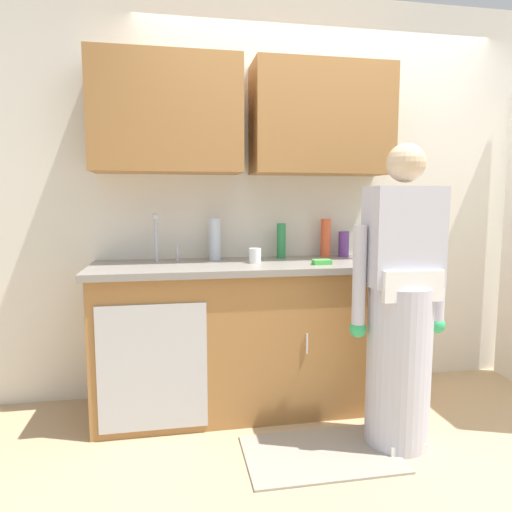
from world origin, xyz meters
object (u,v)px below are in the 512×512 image
bottle_soap (326,238)px  person_at_sink (400,320)px  bottle_cleaner_spray (281,241)px  bottle_water_tall (215,239)px  bottle_water_short (366,239)px  knife_on_counter (391,262)px  sponge (322,262)px  sink (163,267)px  cup_by_sink (255,256)px  bottle_dish_liquid (344,244)px

bottle_soap → person_at_sink: bearing=-80.1°
bottle_cleaner_spray → bottle_water_tall: 0.45m
person_at_sink → bottle_water_short: (0.14, 0.79, 0.37)m
bottle_water_tall → knife_on_counter: (1.07, -0.36, -0.13)m
bottle_water_short → sponge: bearing=-142.3°
bottle_cleaner_spray → knife_on_counter: 0.73m
bottle_water_tall → bottle_soap: 0.77m
knife_on_counter → sponge: (-0.45, 0.01, 0.01)m
sink → bottle_water_tall: sink is taller
bottle_cleaner_spray → bottle_water_tall: (-0.45, -0.02, 0.02)m
bottle_water_short → sink: bearing=-172.9°
bottle_water_tall → cup_by_sink: (0.23, -0.20, -0.09)m
sink → bottle_soap: bearing=10.5°
bottle_cleaner_spray → knife_on_counter: size_ratio=0.98×
bottle_dish_liquid → bottle_soap: (-0.13, 0.01, 0.04)m
sink → bottle_soap: sink is taller
sink → bottle_soap: (1.11, 0.21, 0.15)m
bottle_water_tall → sponge: 0.72m
cup_by_sink → sponge: bearing=-20.1°
bottle_water_tall → cup_by_sink: 0.32m
knife_on_counter → sponge: sponge is taller
bottle_cleaner_spray → knife_on_counter: bottle_cleaner_spray is taller
sponge → sink: bearing=170.3°
bottle_soap → bottle_water_short: bearing=-6.4°
sponge → person_at_sink: bearing=-57.0°
bottle_cleaner_spray → sponge: 0.41m
bottle_dish_liquid → bottle_cleaner_spray: bearing=-179.7°
bottle_cleaner_spray → person_at_sink: bearing=-60.4°
bottle_water_short → bottle_soap: size_ratio=0.93×
bottle_dish_liquid → cup_by_sink: size_ratio=1.91×
bottle_water_tall → sponge: (0.62, -0.34, -0.12)m
bottle_cleaner_spray → bottle_dish_liquid: bottle_cleaner_spray is taller
cup_by_sink → knife_on_counter: size_ratio=0.38×
person_at_sink → bottle_water_short: size_ratio=6.65×
person_at_sink → cup_by_sink: person_at_sink is taller
bottle_water_tall → sponge: bearing=-29.0°
sink → person_at_sink: 1.41m
sink → person_at_sink: person_at_sink is taller
bottle_cleaner_spray → bottle_water_short: size_ratio=0.97×
person_at_sink → bottle_soap: bearing=99.9°
bottle_cleaner_spray → sponge: size_ratio=2.14×
bottle_water_short → cup_by_sink: bottle_water_short is taller
sink → cup_by_sink: size_ratio=5.43×
person_at_sink → sponge: 0.60m
person_at_sink → bottle_dish_liquid: bearing=90.8°
bottle_water_tall → bottle_soap: size_ratio=1.04×
knife_on_counter → bottle_cleaner_spray: bearing=89.2°
bottle_water_tall → bottle_soap: bottle_water_tall is taller
person_at_sink → bottle_soap: (-0.14, 0.82, 0.38)m
bottle_cleaner_spray → bottle_water_short: (0.61, -0.02, 0.00)m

